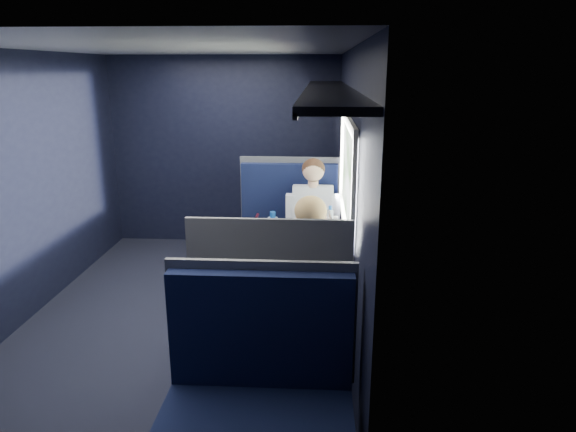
# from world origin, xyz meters

# --- Properties ---
(ground) EXTENTS (2.80, 4.20, 0.01)m
(ground) POSITION_xyz_m (0.00, 0.00, -0.01)
(ground) COLOR black
(room_shell) EXTENTS (3.00, 4.40, 2.40)m
(room_shell) POSITION_xyz_m (0.02, 0.00, 1.48)
(room_shell) COLOR black
(room_shell) RESTS_ON ground
(table) EXTENTS (0.62, 1.00, 0.74)m
(table) POSITION_xyz_m (1.03, 0.00, 0.66)
(table) COLOR #54565E
(table) RESTS_ON ground
(seat_bay_near) EXTENTS (1.04, 0.62, 1.26)m
(seat_bay_near) POSITION_xyz_m (0.84, 0.87, 0.42)
(seat_bay_near) COLOR black
(seat_bay_near) RESTS_ON ground
(seat_bay_far) EXTENTS (1.04, 0.62, 1.26)m
(seat_bay_far) POSITION_xyz_m (0.85, -0.87, 0.41)
(seat_bay_far) COLOR black
(seat_bay_far) RESTS_ON ground
(seat_row_front) EXTENTS (1.04, 0.51, 1.16)m
(seat_row_front) POSITION_xyz_m (0.85, 1.80, 0.41)
(seat_row_front) COLOR black
(seat_row_front) RESTS_ON ground
(seat_row_back) EXTENTS (1.04, 0.51, 1.16)m
(seat_row_back) POSITION_xyz_m (0.85, -1.80, 0.41)
(seat_row_back) COLOR black
(seat_row_back) RESTS_ON ground
(man) EXTENTS (0.53, 0.56, 1.32)m
(man) POSITION_xyz_m (1.10, 0.70, 0.72)
(man) COLOR black
(man) RESTS_ON ground
(woman) EXTENTS (0.53, 0.56, 1.32)m
(woman) POSITION_xyz_m (1.10, -0.71, 0.73)
(woman) COLOR black
(woman) RESTS_ON ground
(papers) EXTENTS (0.76, 0.94, 0.01)m
(papers) POSITION_xyz_m (0.99, 0.07, 0.74)
(papers) COLOR white
(papers) RESTS_ON table
(laptop) EXTENTS (0.24, 0.30, 0.22)m
(laptop) POSITION_xyz_m (1.22, 0.07, 0.80)
(laptop) COLOR silver
(laptop) RESTS_ON table
(bottle_small) EXTENTS (0.06, 0.06, 0.20)m
(bottle_small) POSITION_xyz_m (1.26, 0.39, 0.83)
(bottle_small) COLOR silver
(bottle_small) RESTS_ON table
(cup) EXTENTS (0.06, 0.06, 0.08)m
(cup) POSITION_xyz_m (1.31, 0.44, 0.78)
(cup) COLOR white
(cup) RESTS_ON table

